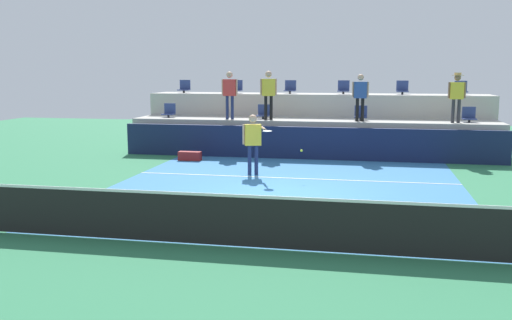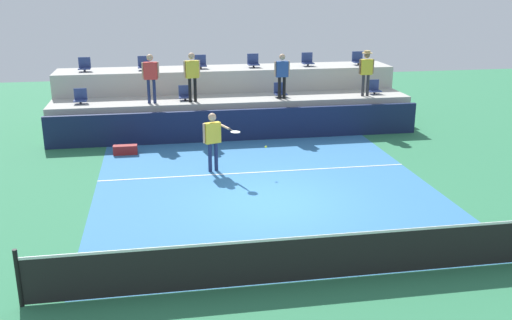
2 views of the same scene
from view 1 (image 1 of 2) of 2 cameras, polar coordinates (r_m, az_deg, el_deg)
ground_plane at (r=13.51m, az=2.38°, el=-3.74°), size 40.00×40.00×0.00m
court_inner_paint at (r=14.48m, az=3.00°, el=-2.87°), size 9.00×10.00×0.01m
court_service_line at (r=15.83m, az=3.75°, el=-1.84°), size 9.00×0.06×0.00m
tennis_net at (r=9.57m, az=-1.40°, el=-5.96°), size 10.48×0.08×1.07m
sponsor_backboard at (r=19.28m, az=5.20°, el=1.71°), size 13.00×0.16×1.10m
seating_tier_lower at (r=20.56m, az=5.60°, el=2.36°), size 13.00×1.80×1.25m
seating_tier_upper at (r=22.30m, az=6.09°, el=3.96°), size 13.00×1.80×2.10m
stadium_chair_lower_far_left at (r=21.63m, az=-8.75°, el=4.85°), size 0.44×0.40×0.52m
stadium_chair_lower_left at (r=20.66m, az=0.75°, el=4.77°), size 0.44×0.40×0.52m
stadium_chair_lower_right at (r=20.31m, az=10.50°, el=4.55°), size 0.44×0.40×0.52m
stadium_chair_lower_far_right at (r=20.58m, az=20.67°, el=4.18°), size 0.44×0.40×0.52m
stadium_chair_upper_far_left at (r=23.28m, az=-7.23°, el=7.26°), size 0.44×0.40×0.52m
stadium_chair_upper_left at (r=22.68m, az=-1.97°, el=7.28°), size 0.44×0.40×0.52m
stadium_chair_upper_mid_left at (r=22.28m, az=3.47°, el=7.24°), size 0.44×0.40×0.52m
stadium_chair_upper_mid_right at (r=22.09m, az=8.81°, el=7.14°), size 0.44×0.40×0.52m
stadium_chair_upper_right at (r=22.09m, az=14.53°, el=6.96°), size 0.44×0.40×0.52m
stadium_chair_upper_far_right at (r=22.30m, az=19.95°, el=6.73°), size 0.44×0.40×0.52m
tennis_player at (r=16.19m, az=-0.27°, el=2.22°), size 1.03×1.14×1.74m
spectator_leaning_on_rail at (r=20.50m, az=-2.67°, el=7.01°), size 0.60×0.24×1.70m
spectator_in_white at (r=20.20m, az=1.27°, el=7.03°), size 0.60×0.28×1.73m
spectator_in_grey at (r=19.89m, az=10.46°, el=6.63°), size 0.57×0.23×1.62m
spectator_with_hat at (r=20.08m, az=19.58°, el=6.43°), size 0.57×0.40×1.67m
tennis_ball at (r=15.50m, az=4.60°, el=0.95°), size 0.07×0.07×0.07m
equipment_bag at (r=19.10m, az=-6.68°, el=0.40°), size 0.76×0.28×0.30m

